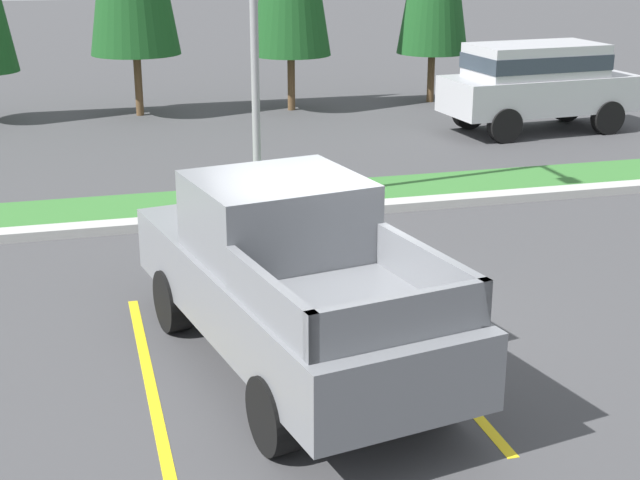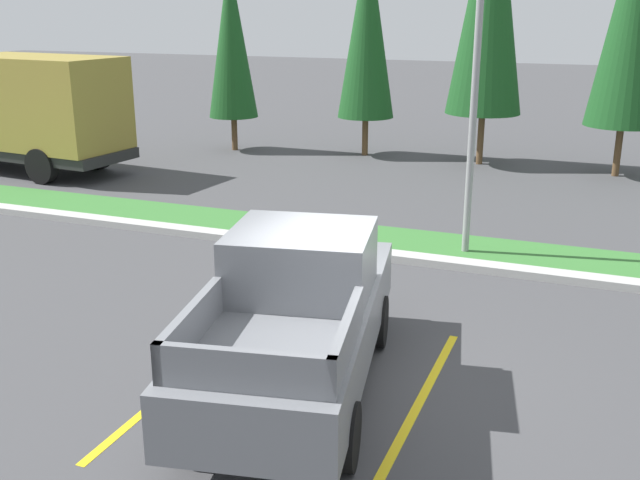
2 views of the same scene
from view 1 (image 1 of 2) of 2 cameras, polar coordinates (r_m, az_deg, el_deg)
ground_plane at (r=11.07m, az=0.61°, el=-6.24°), size 120.00×120.00×0.00m
parking_line_near at (r=10.28m, az=-10.38°, el=-8.59°), size 0.12×4.80×0.01m
parking_line_far at (r=10.90m, az=6.16°, el=-6.73°), size 0.12×4.80×0.01m
curb_strip at (r=15.61m, az=-4.37°, el=1.44°), size 56.00×0.40×0.15m
grass_median at (r=16.66m, az=-5.09°, el=2.36°), size 56.00×1.80×0.06m
pickup_truck_main at (r=10.11m, az=-2.03°, el=-2.32°), size 2.84×5.48×2.10m
suv_distant at (r=23.05m, az=13.19°, el=9.51°), size 4.74×2.26×2.10m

